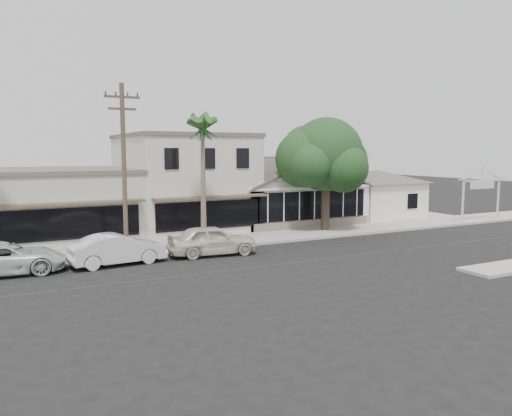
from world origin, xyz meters
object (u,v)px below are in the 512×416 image
arch_sign (482,182)px  car_0 (212,240)px  shade_tree (323,157)px  car_1 (117,249)px  car_2 (4,258)px  utility_pole (124,166)px

arch_sign → car_0: (-23.18, -1.72, -2.35)m
car_0 → shade_tree: shade_tree is taller
shade_tree → car_1: bearing=-165.5°
arch_sign → car_0: size_ratio=0.87×
shade_tree → car_2: bearing=-169.9°
utility_pole → car_1: 4.39m
car_0 → car_2: bearing=93.7°
shade_tree → arch_sign: bearing=-9.2°
arch_sign → car_1: 28.34m
utility_pole → car_0: (4.22, -1.62, -3.98)m
car_2 → car_1: bearing=-90.7°
car_0 → shade_tree: 11.44m
arch_sign → shade_tree: size_ratio=0.53×
arch_sign → utility_pole: bearing=-179.8°
arch_sign → shade_tree: (-13.34, 2.17, 2.00)m
arch_sign → car_1: (-28.18, -1.68, -2.39)m
arch_sign → car_0: bearing=-175.8°
arch_sign → utility_pole: (-27.40, -0.10, 1.63)m
car_1 → car_2: size_ratio=0.87×
utility_pole → arch_sign: bearing=0.2°
car_0 → car_2: 10.01m
arch_sign → car_2: 33.30m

